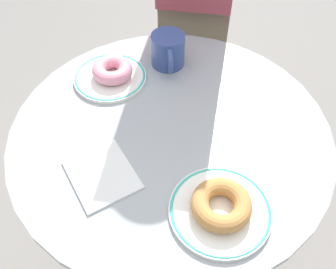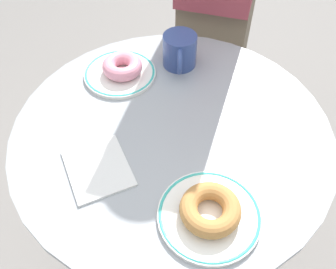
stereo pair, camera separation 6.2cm
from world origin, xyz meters
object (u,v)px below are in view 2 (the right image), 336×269
Objects in this scene: plate_left at (120,73)px; cafe_table at (171,181)px; coffee_mug at (180,51)px; plate_right at (209,215)px; donut_pink_frosted at (122,66)px; donut_old_fashioned at (210,209)px; paper_napkin at (98,168)px.

cafe_table is at bearing 7.22° from plate_left.
coffee_mug reaches higher than cafe_table.
plate_right reaches higher than cafe_table.
donut_pink_frosted reaches higher than plate_right.
donut_old_fashioned reaches higher than paper_napkin.
cafe_table is at bearing 168.92° from donut_old_fashioned.
cafe_table is 4.12× the size of plate_left.
plate_left is (-0.23, -0.03, 0.22)m from cafe_table.
coffee_mug is at bearing 157.70° from plate_right.
plate_right is 0.25m from paper_napkin.
donut_pink_frosted is at bearing 177.06° from plate_right.
donut_old_fashioned reaches higher than plate_left.
paper_napkin is at bearing -33.92° from donut_pink_frosted.
donut_pink_frosted is (-0.23, -0.02, 0.25)m from cafe_table.
cafe_table is 0.29m from paper_napkin.
plate_left is at bearing 178.02° from plate_right.
donut_old_fashioned is 0.96× the size of coffee_mug.
paper_napkin is (0.03, -0.19, 0.22)m from cafe_table.
plate_left is 1.80× the size of donut_pink_frosted.
paper_napkin is at bearing -55.54° from coffee_mug.
donut_pink_frosted reaches higher than paper_napkin.
plate_left is 0.02m from donut_pink_frosted.
coffee_mug is at bearing 78.04° from donut_pink_frosted.
plate_right is 0.46m from donut_pink_frosted.
plate_right is 1.72× the size of donut_old_fashioned.
donut_old_fashioned reaches higher than plate_right.
donut_pink_frosted is 0.31m from paper_napkin.
cafe_table is at bearing 97.42° from paper_napkin.
plate_right is 0.02m from donut_old_fashioned.
donut_pink_frosted is 0.72× the size of paper_napkin.
paper_napkin is (0.25, -0.17, -0.03)m from donut_pink_frosted.
donut_pink_frosted reaches higher than cafe_table.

